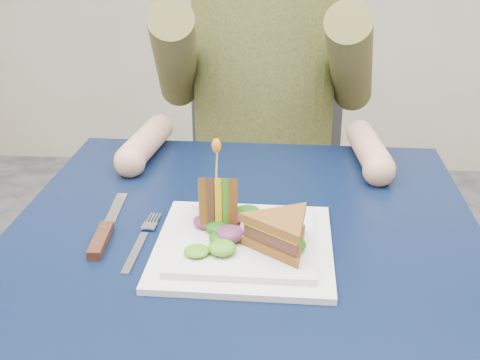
# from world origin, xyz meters

# --- Properties ---
(table) EXTENTS (0.75, 0.75, 0.73)m
(table) POSITION_xyz_m (0.00, 0.00, 0.65)
(table) COLOR black
(table) RESTS_ON ground
(chair) EXTENTS (0.42, 0.40, 0.93)m
(chair) POSITION_xyz_m (0.00, 0.67, 0.54)
(chair) COLOR #47474C
(chair) RESTS_ON ground
(diner) EXTENTS (0.54, 0.59, 0.74)m
(diner) POSITION_xyz_m (-0.00, 0.56, 0.91)
(diner) COLOR #4C5124
(diner) RESTS_ON chair
(plate) EXTENTS (0.26, 0.26, 0.02)m
(plate) POSITION_xyz_m (0.01, -0.07, 0.74)
(plate) COLOR white
(plate) RESTS_ON table
(sandwich_flat) EXTENTS (0.17, 0.17, 0.05)m
(sandwich_flat) POSITION_xyz_m (0.06, -0.10, 0.78)
(sandwich_flat) COLOR brown
(sandwich_flat) RESTS_ON plate
(sandwich_upright) EXTENTS (0.08, 0.13, 0.13)m
(sandwich_upright) POSITION_xyz_m (-0.04, -0.03, 0.78)
(sandwich_upright) COLOR brown
(sandwich_upright) RESTS_ON plate
(fork) EXTENTS (0.02, 0.18, 0.01)m
(fork) POSITION_xyz_m (-0.15, -0.07, 0.73)
(fork) COLOR silver
(fork) RESTS_ON table
(knife) EXTENTS (0.04, 0.22, 0.02)m
(knife) POSITION_xyz_m (-0.21, -0.05, 0.74)
(knife) COLOR silver
(knife) RESTS_ON table
(toothpick) EXTENTS (0.01, 0.01, 0.06)m
(toothpick) POSITION_xyz_m (-0.04, -0.03, 0.85)
(toothpick) COLOR tan
(toothpick) RESTS_ON sandwich_upright
(toothpick_frill) EXTENTS (0.01, 0.01, 0.02)m
(toothpick_frill) POSITION_xyz_m (-0.04, -0.03, 0.88)
(toothpick_frill) COLOR orange
(toothpick_frill) RESTS_ON sandwich_upright
(lettuce_spill) EXTENTS (0.15, 0.13, 0.02)m
(lettuce_spill) POSITION_xyz_m (0.01, -0.06, 0.76)
(lettuce_spill) COLOR #337A14
(lettuce_spill) RESTS_ON plate
(onion_ring) EXTENTS (0.04, 0.04, 0.02)m
(onion_ring) POSITION_xyz_m (0.02, -0.07, 0.77)
(onion_ring) COLOR #9E4C7A
(onion_ring) RESTS_ON plate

